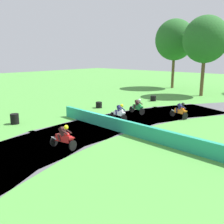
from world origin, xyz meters
name	(u,v)px	position (x,y,z in m)	size (l,w,h in m)	color
ground_plane	(100,126)	(0.00, 0.00, 0.00)	(120.00, 120.00, 0.00)	#4C933D
track_asphalt	(113,129)	(1.33, -0.09, 0.00)	(11.18, 33.40, 0.01)	#515156
safety_barrier	(166,138)	(5.86, -0.38, 0.45)	(0.30, 20.18, 0.90)	#239375
motorcycle_lead_orange	(180,111)	(3.39, 6.27, 0.63)	(1.73, 1.14, 1.43)	black
motorcycle_chase_green	(138,107)	(-0.26, 5.18, 0.66)	(1.71, 1.00, 1.43)	black
motorcycle_trailing_white	(120,113)	(0.01, 2.29, 0.64)	(1.71, 0.99, 1.43)	black
motorcycle_fourth_red	(65,137)	(1.75, -4.70, 0.66)	(1.68, 0.98, 1.43)	black
tire_stack_near	(153,98)	(-2.72, 11.63, 0.30)	(0.66, 0.66, 0.60)	black
tire_stack_mid_a	(99,105)	(-4.73, 4.65, 0.30)	(0.62, 0.62, 0.60)	black
tire_stack_mid_b	(15,119)	(-5.35, -4.03, 0.40)	(0.65, 0.65, 0.80)	black
tree_far_right	(205,40)	(-0.11, 19.08, 7.11)	(5.56, 5.56, 10.05)	brown
tree_distant	(175,40)	(-6.86, 23.75, 7.51)	(6.01, 6.01, 10.69)	brown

